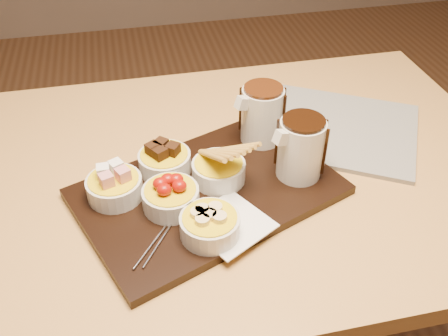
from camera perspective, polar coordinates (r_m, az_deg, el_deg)
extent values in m
cube|color=#C08D47|center=(1.01, -0.21, -0.71)|extent=(1.20, 0.80, 0.04)
cylinder|color=#C08D47|center=(1.55, -23.13, -6.23)|extent=(0.06, 0.06, 0.71)
cylinder|color=#C08D47|center=(1.66, 15.79, -0.77)|extent=(0.06, 0.06, 0.71)
cube|color=black|center=(0.93, -1.81, -2.70)|extent=(0.54, 0.45, 0.02)
cube|color=white|center=(0.85, 0.68, -6.39)|extent=(0.16, 0.16, 0.00)
cylinder|color=beige|center=(0.91, -12.38, -2.23)|extent=(0.10, 0.10, 0.04)
cylinder|color=beige|center=(0.96, -6.78, 0.66)|extent=(0.10, 0.10, 0.04)
cylinder|color=beige|center=(0.88, -6.09, -3.44)|extent=(0.10, 0.10, 0.04)
cylinder|color=beige|center=(0.93, -0.62, -0.38)|extent=(0.10, 0.10, 0.04)
cylinder|color=beige|center=(0.82, -1.63, -6.64)|extent=(0.10, 0.10, 0.04)
cylinder|color=silver|center=(0.93, 8.75, 2.17)|extent=(0.11, 0.11, 0.12)
cylinder|color=silver|center=(1.01, 4.37, 6.03)|extent=(0.11, 0.11, 0.12)
cube|color=beige|center=(1.13, 12.21, 4.57)|extent=(0.45, 0.43, 0.01)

